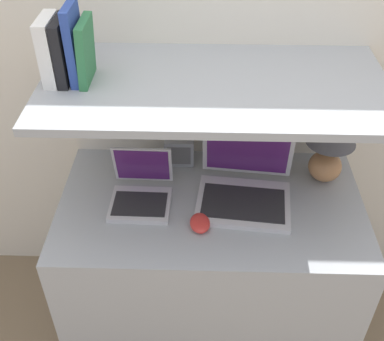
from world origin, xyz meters
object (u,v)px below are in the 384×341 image
(book_black, at_px, (63,51))
(book_blue, at_px, (74,44))
(laptop_large, at_px, (245,184))
(router_box, at_px, (179,151))
(book_green, at_px, (86,51))
(table_lamp, at_px, (331,139))
(book_white, at_px, (50,50))
(laptop_small, at_px, (141,191))
(computer_mouse, at_px, (200,223))

(book_black, relative_size, book_blue, 0.83)
(laptop_large, bearing_deg, router_box, 141.52)
(book_blue, height_order, book_green, book_blue)
(table_lamp, distance_m, book_white, 1.05)
(laptop_small, height_order, router_box, laptop_small)
(computer_mouse, height_order, book_green, book_green)
(book_green, bearing_deg, router_box, 31.99)
(table_lamp, bearing_deg, book_blue, -174.38)
(router_box, relative_size, book_green, 0.58)
(table_lamp, relative_size, book_white, 1.50)
(book_blue, xyz_separation_m, book_green, (0.03, -0.00, -0.02))
(laptop_small, bearing_deg, book_blue, 160.65)
(router_box, bearing_deg, laptop_large, -38.48)
(table_lamp, height_order, book_black, book_black)
(table_lamp, height_order, book_white, book_white)
(computer_mouse, distance_m, book_blue, 0.74)
(laptop_small, bearing_deg, laptop_large, 4.94)
(laptop_small, xyz_separation_m, book_black, (-0.22, 0.06, 0.53))
(laptop_small, relative_size, book_white, 1.13)
(table_lamp, relative_size, book_green, 1.54)
(book_blue, relative_size, book_green, 1.22)
(table_lamp, height_order, router_box, table_lamp)
(computer_mouse, distance_m, book_white, 0.77)
(laptop_small, distance_m, book_white, 0.60)
(router_box, distance_m, book_white, 0.67)
(book_black, bearing_deg, book_blue, 0.00)
(router_box, bearing_deg, book_green, -148.01)
(laptop_large, height_order, book_blue, book_blue)
(table_lamp, xyz_separation_m, book_green, (-0.86, -0.09, 0.38))
(book_blue, bearing_deg, book_white, -180.00)
(router_box, height_order, book_black, book_black)
(laptop_large, distance_m, book_white, 0.83)
(book_black, xyz_separation_m, book_blue, (0.04, 0.00, 0.02))
(book_green, bearing_deg, book_blue, 180.00)
(table_lamp, xyz_separation_m, book_blue, (-0.89, -0.09, 0.41))
(computer_mouse, distance_m, book_black, 0.74)
(router_box, xyz_separation_m, book_white, (-0.39, -0.17, 0.52))
(laptop_small, height_order, book_white, book_white)
(table_lamp, xyz_separation_m, computer_mouse, (-0.49, -0.29, -0.17))
(router_box, distance_m, book_black, 0.65)
(computer_mouse, xyz_separation_m, router_box, (-0.09, 0.37, 0.04))
(computer_mouse, height_order, book_blue, book_blue)
(computer_mouse, height_order, book_black, book_black)
(laptop_large, relative_size, computer_mouse, 3.53)
(laptop_small, relative_size, router_box, 2.00)
(table_lamp, distance_m, computer_mouse, 0.59)
(laptop_small, bearing_deg, router_box, 60.98)
(book_white, height_order, book_green, book_white)
(table_lamp, relative_size, computer_mouse, 2.94)
(laptop_small, relative_size, book_green, 1.16)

